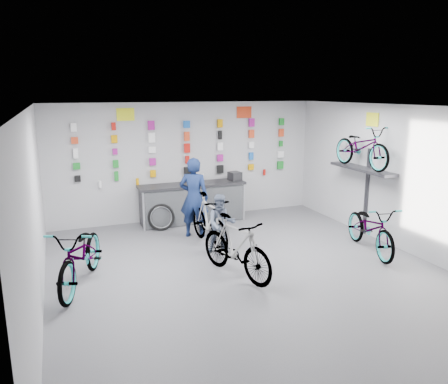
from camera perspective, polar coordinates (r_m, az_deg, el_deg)
name	(u,v)px	position (r m, az deg, el deg)	size (l,w,h in m)	color
floor	(251,275)	(8.11, 3.48, -10.71)	(8.00, 8.00, 0.00)	#4F4F54
ceiling	(253,107)	(7.43, 3.80, 11.00)	(8.00, 8.00, 0.00)	white
wall_back	(187,161)	(11.31, -4.91, 4.02)	(7.00, 7.00, 0.00)	#B2B2B4
wall_front	(436,289)	(4.51, 25.92, -11.27)	(7.00, 7.00, 0.00)	#B2B2B4
wall_left	(34,215)	(6.96, -23.54, -2.71)	(8.00, 8.00, 0.00)	#B2B2B4
wall_right	(408,180)	(9.61, 22.94, 1.44)	(8.00, 8.00, 0.00)	#B2B2B4
counter	(192,203)	(11.09, -4.14, -1.50)	(2.70, 0.66, 1.00)	black
merch_wall	(190,150)	(11.23, -4.41, 5.52)	(5.57, 0.08, 1.56)	black
wall_bracket	(363,172)	(10.39, 17.67, 2.45)	(0.39, 1.90, 2.00)	#333338
sign_left	(125,114)	(10.85, -12.74, 9.85)	(0.42, 0.02, 0.30)	#F0F520
sign_right	(244,112)	(11.72, 2.64, 10.36)	(0.42, 0.02, 0.30)	red
sign_side	(372,119)	(10.34, 18.79, 8.96)	(0.02, 0.40, 0.30)	#F0F520
bike_left	(81,255)	(7.83, -18.15, -7.86)	(0.73, 2.10, 1.11)	gray
bike_center	(236,247)	(7.83, 1.56, -7.20)	(0.52, 1.84, 1.11)	gray
bike_right	(371,228)	(9.52, 18.61, -4.44)	(0.68, 1.96, 1.03)	gray
bike_service	(209,221)	(9.32, -1.94, -3.78)	(0.53, 1.88, 1.13)	gray
bike_wall	(362,147)	(10.25, 17.56, 5.66)	(0.63, 1.80, 0.95)	gray
clerk	(194,198)	(9.88, -3.94, -0.74)	(0.67, 0.44, 1.83)	#122048
customer	(221,224)	(8.94, -0.35, -4.19)	(0.60, 0.47, 1.23)	#515C73
spare_wheel	(161,217)	(10.56, -8.20, -3.30)	(0.66, 0.27, 0.65)	black
register	(235,176)	(11.35, 1.42, 2.09)	(0.28, 0.30, 0.22)	black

